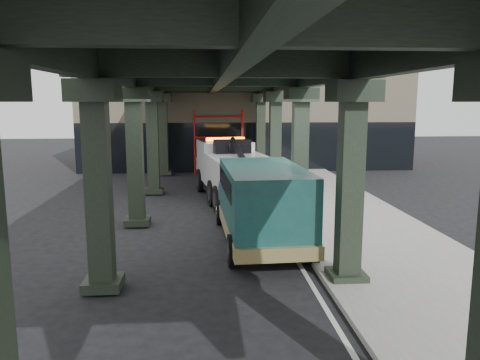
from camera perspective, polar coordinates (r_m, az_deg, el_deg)
name	(u,v)px	position (r m, az deg, el deg)	size (l,w,h in m)	color
ground	(233,239)	(15.64, -0.83, -7.23)	(90.00, 90.00, 0.00)	black
sidewalk	(348,220)	(18.34, 12.98, -4.72)	(5.00, 40.00, 0.15)	gray
lane_stripe	(275,223)	(17.73, 4.27, -5.22)	(0.12, 38.00, 0.01)	silver
viaduct	(218,74)	(16.98, -2.70, 12.73)	(7.40, 32.00, 6.40)	black
building	(243,109)	(35.07, 0.35, 8.68)	(22.00, 10.00, 8.00)	#C6B793
scaffolding	(218,140)	(29.70, -2.65, 4.86)	(3.08, 0.88, 4.00)	red
tow_truck	(234,170)	(21.45, -0.75, 1.24)	(3.71, 9.13, 2.91)	black
towed_van	(261,202)	(14.81, 2.62, -2.71)	(2.75, 6.38, 2.55)	#134440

